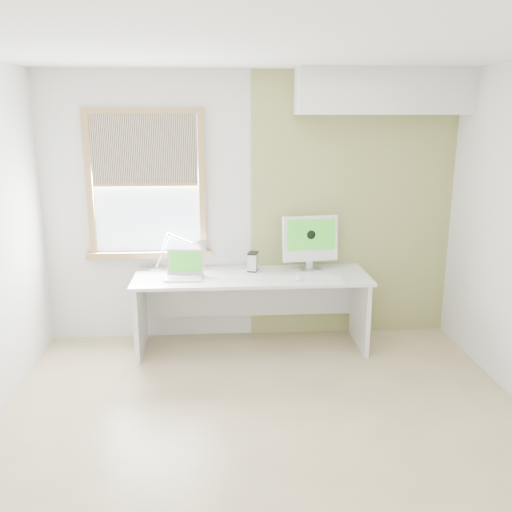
{
  "coord_description": "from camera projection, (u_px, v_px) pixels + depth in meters",
  "views": [
    {
      "loc": [
        -0.32,
        -3.59,
        2.2
      ],
      "look_at": [
        0.0,
        1.05,
        1.0
      ],
      "focal_mm": 38.83,
      "sensor_mm": 36.0,
      "label": 1
    }
  ],
  "objects": [
    {
      "name": "desk",
      "position": [
        251.0,
        293.0,
        5.3
      ],
      "size": [
        2.2,
        0.7,
        0.73
      ],
      "color": "silver",
      "rests_on": "room"
    },
    {
      "name": "imac",
      "position": [
        310.0,
        240.0,
        5.32
      ],
      "size": [
        0.54,
        0.2,
        0.53
      ],
      "color": "silver",
      "rests_on": "desk"
    },
    {
      "name": "phone_dock",
      "position": [
        251.0,
        266.0,
        5.38
      ],
      "size": [
        0.07,
        0.07,
        0.12
      ],
      "color": "silver",
      "rests_on": "desk"
    },
    {
      "name": "laptop",
      "position": [
        185.0,
        271.0,
        5.11
      ],
      "size": [
        0.36,
        0.3,
        0.24
      ],
      "color": "silver",
      "rests_on": "desk"
    },
    {
      "name": "desk_lamp",
      "position": [
        193.0,
        251.0,
        5.29
      ],
      "size": [
        0.64,
        0.29,
        0.37
      ],
      "color": "silver",
      "rests_on": "desk"
    },
    {
      "name": "room",
      "position": [
        267.0,
        252.0,
        3.71
      ],
      "size": [
        4.04,
        3.54,
        2.64
      ],
      "color": "tan",
      "rests_on": "ground"
    },
    {
      "name": "soffit",
      "position": [
        383.0,
        91.0,
        5.04
      ],
      "size": [
        1.6,
        0.4,
        0.42
      ],
      "primitive_type": "cube",
      "color": "white",
      "rests_on": "room"
    },
    {
      "name": "keyboard",
      "position": [
        319.0,
        278.0,
        5.06
      ],
      "size": [
        0.48,
        0.21,
        0.02
      ],
      "color": "white",
      "rests_on": "desk"
    },
    {
      "name": "mouse",
      "position": [
        299.0,
        278.0,
        5.04
      ],
      "size": [
        0.07,
        0.12,
        0.03
      ],
      "primitive_type": "ellipsoid",
      "rotation": [
        0.0,
        0.0,
        -0.07
      ],
      "color": "white",
      "rests_on": "desk"
    },
    {
      "name": "accent_wall",
      "position": [
        352.0,
        208.0,
        5.46
      ],
      "size": [
        2.0,
        0.02,
        2.6
      ],
      "primitive_type": "cube",
      "color": "#919A55",
      "rests_on": "room"
    },
    {
      "name": "external_drive",
      "position": [
        253.0,
        262.0,
        5.31
      ],
      "size": [
        0.12,
        0.16,
        0.18
      ],
      "color": "silver",
      "rests_on": "desk"
    },
    {
      "name": "window",
      "position": [
        146.0,
        185.0,
        5.24
      ],
      "size": [
        1.2,
        0.14,
        1.42
      ],
      "color": "#9E7642",
      "rests_on": "room"
    }
  ]
}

